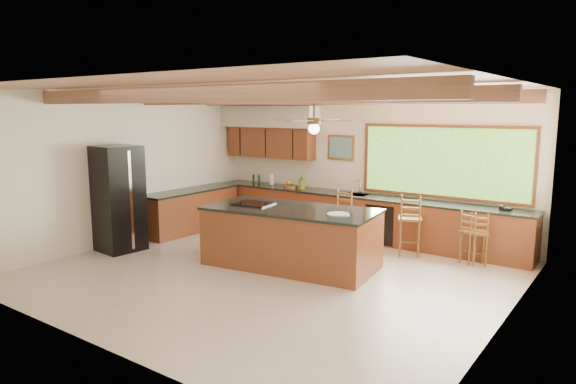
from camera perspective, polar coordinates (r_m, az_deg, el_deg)
The scene contains 9 objects.
ground at distance 8.56m, azimuth -1.91°, elevation -8.97°, with size 7.20×7.20×0.00m, color beige.
room_shell at distance 8.77m, azimuth -0.27°, elevation 6.23°, with size 7.27×6.54×3.02m.
counter_run at distance 10.89m, azimuth 2.71°, elevation -2.50°, with size 7.12×3.10×1.26m.
island at distance 8.79m, azimuth 0.32°, elevation -5.02°, with size 3.06×1.74×1.03m.
refrigerator at distance 10.22m, azimuth -18.37°, elevation -0.68°, with size 0.85×0.83×2.00m.
bar_stool_a at distance 10.28m, azimuth 6.63°, elevation -2.08°, with size 0.42×0.42×1.13m.
bar_stool_b at distance 9.59m, azimuth 13.25°, elevation -3.00°, with size 0.54×0.54×1.15m.
bar_stool_c at distance 9.39m, azimuth 20.34°, elevation -4.40°, with size 0.41×0.41×0.93m.
bar_stool_d at distance 9.42m, azimuth 19.74°, elevation -4.27°, with size 0.42×0.42×0.95m.
Camera 1 is at (4.95, -6.46, 2.66)m, focal length 32.00 mm.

